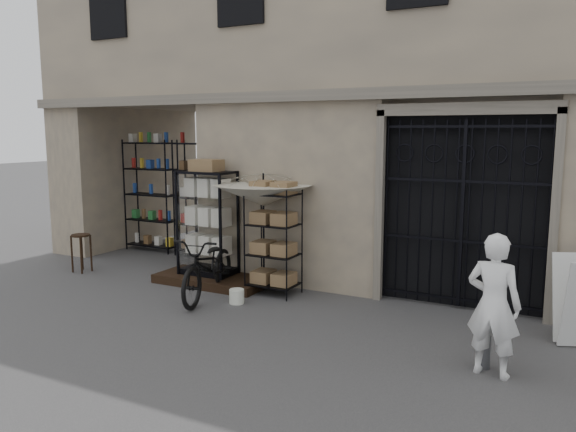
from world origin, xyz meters
The scene contains 14 objects.
ground centered at (0.00, 0.00, 0.00)m, with size 80.00×80.00×0.00m, color black.
main_building centered at (0.00, 4.00, 4.50)m, with size 14.00×4.00×9.00m, color tan.
shop_recess centered at (-4.50, 2.80, 1.50)m, with size 3.00×1.70×3.00m, color black.
shop_shelving centered at (-4.55, 3.30, 1.25)m, with size 2.70×0.50×2.50m, color black.
iron_gate centered at (1.75, 2.28, 1.50)m, with size 2.50×0.21×3.00m.
step_platform centered at (-2.40, 1.55, 0.07)m, with size 2.00×0.90×0.15m, color black.
display_cabinet centered at (-2.54, 1.64, 0.98)m, with size 0.98×0.68×1.99m.
wire_rack centered at (-1.13, 1.52, 0.87)m, with size 0.87×0.69×1.78m.
market_umbrella centered at (-1.44, 1.72, 1.71)m, with size 1.88×1.90×2.38m.
white_bucket centered at (-1.39, 0.79, 0.11)m, with size 0.23×0.23×0.22m, color silver.
bicycle centered at (-1.95, 0.85, 0.00)m, with size 0.69×1.04×1.97m, color black.
wooden_stool centered at (-5.13, 1.12, 0.39)m, with size 0.36×0.36×0.73m.
steel_bollard centered at (2.43, 0.03, 0.37)m, with size 0.14×0.14×0.75m, color #5B5D62.
shopkeeper centered at (2.52, -0.12, 0.00)m, with size 0.58×1.60×0.38m, color white.
Camera 1 is at (3.25, -6.40, 2.68)m, focal length 35.00 mm.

